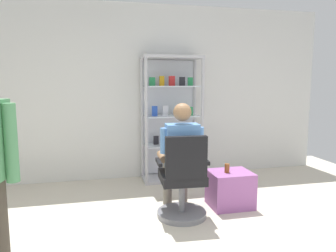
{
  "coord_description": "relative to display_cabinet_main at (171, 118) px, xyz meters",
  "views": [
    {
      "loc": [
        -0.76,
        -2.03,
        1.52
      ],
      "look_at": [
        0.09,
        1.61,
        1.0
      ],
      "focal_mm": 34.22,
      "sensor_mm": 36.0,
      "label": 1
    }
  ],
  "objects": [
    {
      "name": "storage_crate",
      "position": [
        0.44,
        -1.29,
        -0.75
      ],
      "size": [
        0.5,
        0.43,
        0.43
      ],
      "primitive_type": "cube",
      "color": "#9E599E",
      "rests_on": "ground"
    },
    {
      "name": "back_wall",
      "position": [
        -0.4,
        0.24,
        0.38
      ],
      "size": [
        6.0,
        0.1,
        2.7
      ],
      "primitive_type": "cube",
      "color": "silver",
      "rests_on": "ground"
    },
    {
      "name": "display_cabinet_main",
      "position": [
        0.0,
        0.0,
        0.0
      ],
      "size": [
        0.9,
        0.45,
        1.9
      ],
      "color": "#B7B7BC",
      "rests_on": "ground"
    },
    {
      "name": "seated_shopkeeper",
      "position": [
        -0.21,
        -1.34,
        -0.26
      ],
      "size": [
        0.51,
        0.58,
        1.29
      ],
      "color": "slate",
      "rests_on": "ground"
    },
    {
      "name": "tea_glass",
      "position": [
        0.38,
        -1.31,
        -0.48
      ],
      "size": [
        0.06,
        0.06,
        0.11
      ],
      "primitive_type": "cylinder",
      "color": "brown",
      "rests_on": "storage_crate"
    },
    {
      "name": "office_chair",
      "position": [
        -0.22,
        -1.51,
        -0.57
      ],
      "size": [
        0.58,
        0.56,
        0.96
      ],
      "color": "slate",
      "rests_on": "ground"
    }
  ]
}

